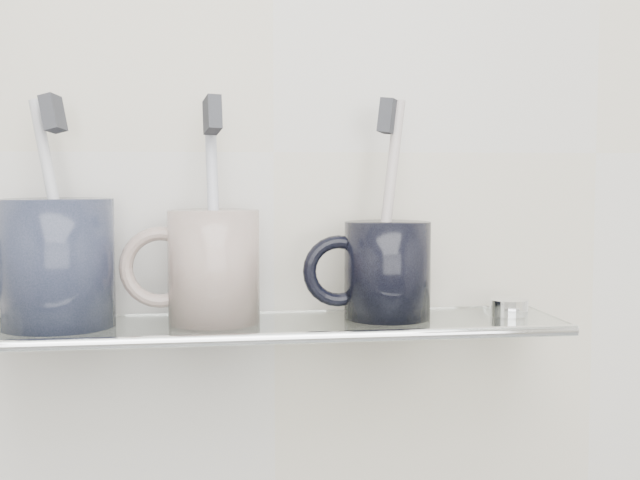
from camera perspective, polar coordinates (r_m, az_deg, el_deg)
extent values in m
plane|color=beige|center=(0.84, -2.99, 5.64)|extent=(2.50, 0.00, 2.50)
cube|color=silver|center=(0.79, -2.52, -5.53)|extent=(0.50, 0.12, 0.01)
cylinder|color=silver|center=(0.73, -2.08, -6.30)|extent=(0.50, 0.01, 0.01)
cylinder|color=silver|center=(0.84, -17.26, -5.83)|extent=(0.02, 0.03, 0.02)
cylinder|color=silver|center=(0.88, 10.93, -5.26)|extent=(0.02, 0.03, 0.02)
cylinder|color=black|center=(0.79, -16.51, -1.42)|extent=(0.12, 0.12, 0.11)
cylinder|color=silver|center=(0.79, -16.59, 1.95)|extent=(0.05, 0.04, 0.19)
cube|color=#2F3036|center=(0.79, -16.72, 7.77)|extent=(0.02, 0.03, 0.03)
cylinder|color=silver|center=(0.78, -6.81, -1.70)|extent=(0.08, 0.08, 0.10)
torus|color=silver|center=(0.78, -10.17, -1.74)|extent=(0.07, 0.01, 0.07)
cylinder|color=#B1B7CF|center=(0.78, -6.85, 2.08)|extent=(0.02, 0.06, 0.19)
cube|color=#2F3036|center=(0.78, -6.90, 7.97)|extent=(0.02, 0.03, 0.03)
cylinder|color=black|center=(0.80, 4.34, -1.94)|extent=(0.09, 0.09, 0.09)
torus|color=black|center=(0.79, 1.19, -2.00)|extent=(0.06, 0.01, 0.06)
cylinder|color=beige|center=(0.80, 4.36, 2.16)|extent=(0.04, 0.02, 0.19)
cube|color=#2F3036|center=(0.80, 4.40, 7.91)|extent=(0.02, 0.03, 0.03)
cylinder|color=silver|center=(0.84, 12.00, -4.23)|extent=(0.04, 0.04, 0.01)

